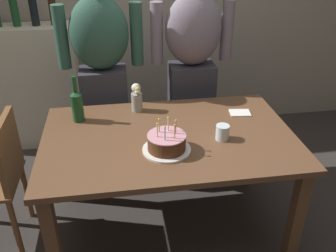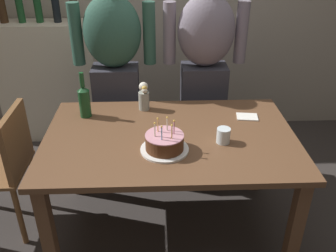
{
  "view_description": "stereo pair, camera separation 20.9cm",
  "coord_description": "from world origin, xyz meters",
  "px_view_note": "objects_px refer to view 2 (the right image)",
  "views": [
    {
      "loc": [
        -0.29,
        -1.87,
        1.86
      ],
      "look_at": [
        -0.02,
        -0.07,
        0.84
      ],
      "focal_mm": 39.43,
      "sensor_mm": 36.0,
      "label": 1
    },
    {
      "loc": [
        -0.08,
        -1.89,
        1.86
      ],
      "look_at": [
        -0.02,
        -0.07,
        0.84
      ],
      "focal_mm": 39.43,
      "sensor_mm": 36.0,
      "label": 2
    }
  ],
  "objects_px": {
    "birthday_cake": "(165,143)",
    "person_man_bearded": "(115,73)",
    "water_glass_near": "(223,135)",
    "flower_vase": "(144,96)",
    "napkin_stack": "(247,117)",
    "dining_chair": "(5,162)",
    "wine_bottle": "(84,100)",
    "person_woman_cardigan": "(204,71)"
  },
  "relations": [
    {
      "from": "napkin_stack",
      "to": "person_man_bearded",
      "type": "distance_m",
      "value": 1.03
    },
    {
      "from": "water_glass_near",
      "to": "person_man_bearded",
      "type": "relative_size",
      "value": 0.05
    },
    {
      "from": "wine_bottle",
      "to": "flower_vase",
      "type": "relative_size",
      "value": 1.57
    },
    {
      "from": "person_woman_cardigan",
      "to": "person_man_bearded",
      "type": "bearing_deg",
      "value": 0.0
    },
    {
      "from": "person_woman_cardigan",
      "to": "napkin_stack",
      "type": "bearing_deg",
      "value": 114.58
    },
    {
      "from": "napkin_stack",
      "to": "flower_vase",
      "type": "distance_m",
      "value": 0.69
    },
    {
      "from": "water_glass_near",
      "to": "person_woman_cardigan",
      "type": "distance_m",
      "value": 0.8
    },
    {
      "from": "water_glass_near",
      "to": "flower_vase",
      "type": "distance_m",
      "value": 0.64
    },
    {
      "from": "birthday_cake",
      "to": "person_man_bearded",
      "type": "height_order",
      "value": "person_man_bearded"
    },
    {
      "from": "birthday_cake",
      "to": "napkin_stack",
      "type": "height_order",
      "value": "birthday_cake"
    },
    {
      "from": "wine_bottle",
      "to": "person_man_bearded",
      "type": "distance_m",
      "value": 0.46
    },
    {
      "from": "wine_bottle",
      "to": "person_woman_cardigan",
      "type": "xyz_separation_m",
      "value": [
        0.83,
        0.44,
        0.02
      ]
    },
    {
      "from": "person_woman_cardigan",
      "to": "birthday_cake",
      "type": "bearing_deg",
      "value": 69.57
    },
    {
      "from": "birthday_cake",
      "to": "person_man_bearded",
      "type": "distance_m",
      "value": 0.94
    },
    {
      "from": "napkin_stack",
      "to": "person_man_bearded",
      "type": "relative_size",
      "value": 0.08
    },
    {
      "from": "water_glass_near",
      "to": "napkin_stack",
      "type": "relative_size",
      "value": 0.67
    },
    {
      "from": "birthday_cake",
      "to": "dining_chair",
      "type": "height_order",
      "value": "birthday_cake"
    },
    {
      "from": "napkin_stack",
      "to": "flower_vase",
      "type": "xyz_separation_m",
      "value": [
        -0.67,
        0.15,
        0.09
      ]
    },
    {
      "from": "water_glass_near",
      "to": "person_woman_cardigan",
      "type": "xyz_separation_m",
      "value": [
        -0.02,
        0.79,
        0.09
      ]
    },
    {
      "from": "water_glass_near",
      "to": "wine_bottle",
      "type": "xyz_separation_m",
      "value": [
        -0.84,
        0.36,
        0.07
      ]
    },
    {
      "from": "water_glass_near",
      "to": "wine_bottle",
      "type": "distance_m",
      "value": 0.92
    },
    {
      "from": "wine_bottle",
      "to": "dining_chair",
      "type": "xyz_separation_m",
      "value": [
        -0.51,
        -0.19,
        -0.34
      ]
    },
    {
      "from": "water_glass_near",
      "to": "flower_vase",
      "type": "xyz_separation_m",
      "value": [
        -0.46,
        0.45,
        0.05
      ]
    },
    {
      "from": "water_glass_near",
      "to": "person_woman_cardigan",
      "type": "height_order",
      "value": "person_woman_cardigan"
    },
    {
      "from": "wine_bottle",
      "to": "flower_vase",
      "type": "distance_m",
      "value": 0.39
    },
    {
      "from": "birthday_cake",
      "to": "wine_bottle",
      "type": "relative_size",
      "value": 0.9
    },
    {
      "from": "wine_bottle",
      "to": "napkin_stack",
      "type": "relative_size",
      "value": 2.26
    },
    {
      "from": "birthday_cake",
      "to": "flower_vase",
      "type": "height_order",
      "value": "flower_vase"
    },
    {
      "from": "wine_bottle",
      "to": "dining_chair",
      "type": "bearing_deg",
      "value": -159.42
    },
    {
      "from": "napkin_stack",
      "to": "person_man_bearded",
      "type": "height_order",
      "value": "person_man_bearded"
    },
    {
      "from": "water_glass_near",
      "to": "dining_chair",
      "type": "bearing_deg",
      "value": 172.86
    },
    {
      "from": "wine_bottle",
      "to": "flower_vase",
      "type": "bearing_deg",
      "value": 13.11
    },
    {
      "from": "flower_vase",
      "to": "person_man_bearded",
      "type": "xyz_separation_m",
      "value": [
        -0.22,
        0.35,
        0.04
      ]
    },
    {
      "from": "water_glass_near",
      "to": "dining_chair",
      "type": "xyz_separation_m",
      "value": [
        -1.35,
        0.17,
        -0.27
      ]
    },
    {
      "from": "birthday_cake",
      "to": "person_man_bearded",
      "type": "bearing_deg",
      "value": 111.51
    },
    {
      "from": "napkin_stack",
      "to": "person_woman_cardigan",
      "type": "relative_size",
      "value": 0.08
    },
    {
      "from": "birthday_cake",
      "to": "wine_bottle",
      "type": "distance_m",
      "value": 0.67
    },
    {
      "from": "napkin_stack",
      "to": "water_glass_near",
      "type": "bearing_deg",
      "value": -124.96
    },
    {
      "from": "water_glass_near",
      "to": "flower_vase",
      "type": "bearing_deg",
      "value": 135.92
    },
    {
      "from": "wine_bottle",
      "to": "flower_vase",
      "type": "xyz_separation_m",
      "value": [
        0.38,
        0.09,
        -0.02
      ]
    },
    {
      "from": "birthday_cake",
      "to": "dining_chair",
      "type": "xyz_separation_m",
      "value": [
        -1.01,
        0.24,
        -0.27
      ]
    },
    {
      "from": "water_glass_near",
      "to": "person_man_bearded",
      "type": "distance_m",
      "value": 1.05
    }
  ]
}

